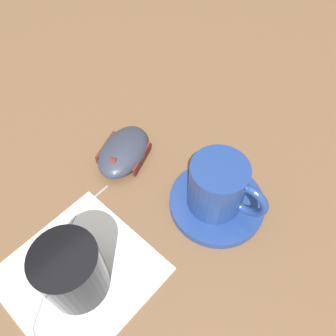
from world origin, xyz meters
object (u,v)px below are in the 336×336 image
computer_mouse (123,151)px  coffee_cup (219,186)px  drinking_glass (72,271)px  saucer (217,203)px

computer_mouse → coffee_cup: bearing=-78.6°
drinking_glass → coffee_cup: bearing=-13.9°
coffee_cup → computer_mouse: (-0.03, 0.15, -0.03)m
saucer → drinking_glass: size_ratio=1.58×
computer_mouse → drinking_glass: drinking_glass is taller
drinking_glass → computer_mouse: bearing=32.8°
saucer → coffee_cup: size_ratio=1.23×
drinking_glass → saucer: bearing=-13.8°
coffee_cup → computer_mouse: bearing=101.4°
saucer → coffee_cup: coffee_cup is taller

